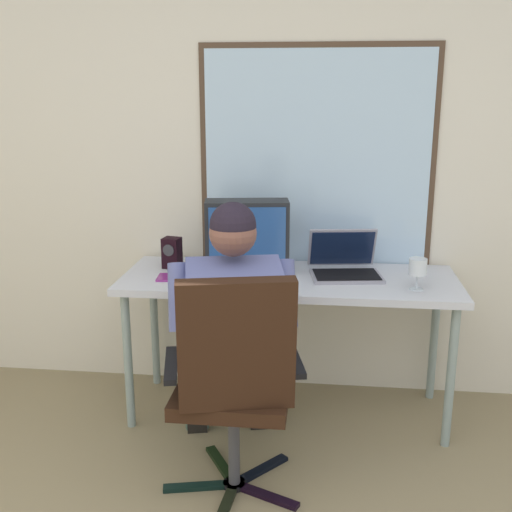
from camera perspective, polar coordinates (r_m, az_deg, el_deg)
wall_rear at (r=3.40m, az=4.06°, el=8.88°), size 5.98×0.08×2.63m
desk at (r=3.18m, az=3.03°, el=-3.02°), size 1.69×0.61×0.76m
office_chair at (r=2.51m, az=-1.94°, el=-10.89°), size 0.61×0.59×1.01m
person_seated at (r=2.73m, az=-2.24°, el=-6.89°), size 0.62×0.88×1.25m
crt_monitor at (r=3.17m, az=-0.83°, el=2.11°), size 0.44×0.25×0.38m
laptop at (r=3.22m, az=8.09°, el=-0.61°), size 0.39×0.36×0.22m
wine_glass at (r=3.03m, az=14.60°, el=-1.11°), size 0.08×0.08×0.15m
desk_speaker at (r=3.32m, az=-7.71°, el=0.30°), size 0.10×0.10×0.16m
cd_case at (r=3.15m, az=-7.73°, el=-1.95°), size 0.15×0.14×0.01m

